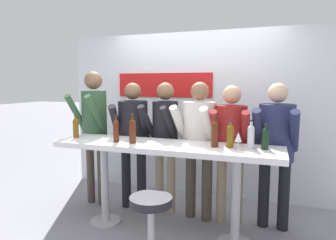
# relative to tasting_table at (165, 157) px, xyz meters

# --- Properties ---
(ground_plane) EXTENTS (40.00, 40.00, 0.00)m
(ground_plane) POSITION_rel_tasting_table_xyz_m (0.00, 0.00, -0.86)
(ground_plane) COLOR gray
(back_wall) EXTENTS (4.07, 0.12, 2.41)m
(back_wall) POSITION_rel_tasting_table_xyz_m (-0.01, 1.35, 0.35)
(back_wall) COLOR silver
(back_wall) RESTS_ON ground_plane
(tasting_table) EXTENTS (2.47, 0.60, 1.01)m
(tasting_table) POSITION_rel_tasting_table_xyz_m (0.00, 0.00, 0.00)
(tasting_table) COLOR white
(tasting_table) RESTS_ON ground_plane
(bar_stool) EXTENTS (0.39, 0.39, 0.70)m
(bar_stool) POSITION_rel_tasting_table_xyz_m (0.14, -0.73, -0.40)
(bar_stool) COLOR #B2B2B7
(bar_stool) RESTS_ON ground_plane
(person_far_left) EXTENTS (0.42, 0.56, 1.82)m
(person_far_left) POSITION_rel_tasting_table_xyz_m (-1.19, 0.45, 0.29)
(person_far_left) COLOR #473D33
(person_far_left) RESTS_ON ground_plane
(person_left) EXTENTS (0.52, 0.61, 1.67)m
(person_left) POSITION_rel_tasting_table_xyz_m (-0.64, 0.52, 0.17)
(person_left) COLOR black
(person_left) RESTS_ON ground_plane
(person_center_left) EXTENTS (0.45, 0.56, 1.67)m
(person_center_left) POSITION_rel_tasting_table_xyz_m (-0.19, 0.52, 0.19)
(person_center_left) COLOR gray
(person_center_left) RESTS_ON ground_plane
(person_center) EXTENTS (0.53, 0.62, 1.68)m
(person_center) POSITION_rel_tasting_table_xyz_m (0.26, 0.47, 0.17)
(person_center) COLOR #473D33
(person_center) RESTS_ON ground_plane
(person_center_right) EXTENTS (0.44, 0.53, 1.64)m
(person_center_right) POSITION_rel_tasting_table_xyz_m (0.64, 0.47, 0.16)
(person_center_right) COLOR gray
(person_center_right) RESTS_ON ground_plane
(person_right) EXTENTS (0.49, 0.57, 1.67)m
(person_right) POSITION_rel_tasting_table_xyz_m (1.13, 0.51, 0.17)
(person_right) COLOR black
(person_right) RESTS_ON ground_plane
(wine_bottle_0) EXTENTS (0.06, 0.06, 0.31)m
(wine_bottle_0) POSITION_rel_tasting_table_xyz_m (-0.55, -0.09, 0.29)
(wine_bottle_0) COLOR #4C1E0F
(wine_bottle_0) RESTS_ON tasting_table
(wine_bottle_1) EXTENTS (0.07, 0.07, 0.29)m
(wine_bottle_1) POSITION_rel_tasting_table_xyz_m (0.89, 0.04, 0.28)
(wine_bottle_1) COLOR #B7BCC1
(wine_bottle_1) RESTS_ON tasting_table
(wine_bottle_2) EXTENTS (0.07, 0.07, 0.28)m
(wine_bottle_2) POSITION_rel_tasting_table_xyz_m (0.69, 0.04, 0.28)
(wine_bottle_2) COLOR brown
(wine_bottle_2) RESTS_ON tasting_table
(wine_bottle_3) EXTENTS (0.08, 0.08, 0.32)m
(wine_bottle_3) POSITION_rel_tasting_table_xyz_m (0.54, 0.02, 0.30)
(wine_bottle_3) COLOR #4C1E0F
(wine_bottle_3) RESTS_ON tasting_table
(wine_bottle_4) EXTENTS (0.07, 0.07, 0.28)m
(wine_bottle_4) POSITION_rel_tasting_table_xyz_m (-1.15, -0.00, 0.28)
(wine_bottle_4) COLOR brown
(wine_bottle_4) RESTS_ON tasting_table
(wine_bottle_5) EXTENTS (0.07, 0.07, 0.25)m
(wine_bottle_5) POSITION_rel_tasting_table_xyz_m (1.03, 0.07, 0.27)
(wine_bottle_5) COLOR black
(wine_bottle_5) RESTS_ON tasting_table
(wine_bottle_6) EXTENTS (0.08, 0.08, 0.32)m
(wine_bottle_6) POSITION_rel_tasting_table_xyz_m (-0.35, -0.08, 0.30)
(wine_bottle_6) COLOR #4C1E0F
(wine_bottle_6) RESTS_ON tasting_table
(wine_glass_0) EXTENTS (0.07, 0.07, 0.18)m
(wine_glass_0) POSITION_rel_tasting_table_xyz_m (0.78, -0.06, 0.28)
(wine_glass_0) COLOR silver
(wine_glass_0) RESTS_ON tasting_table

